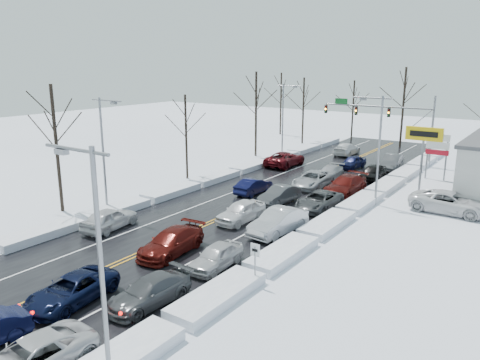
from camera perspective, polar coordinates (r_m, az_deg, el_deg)
The scene contains 38 objects.
ground at distance 36.04m, azimuth -2.18°, elevation -4.58°, with size 160.00×160.00×0.00m, color white.
road_surface at distance 37.57m, azimuth -0.35°, elevation -3.77°, with size 14.00×84.00×0.01m, color black.
snow_bank_left at distance 42.22m, azimuth -8.82°, elevation -1.92°, with size 1.92×72.00×0.58m, color silver.
snow_bank_right at distance 34.00m, azimuth 10.24°, elevation -5.96°, with size 1.92×72.00×0.58m, color silver.
traffic_signal_mast at distance 58.14m, azimuth 17.61°, elevation 7.47°, with size 13.28×0.39×8.00m.
tires_plus_sign at distance 44.86m, azimuth 21.49°, elevation 4.74°, with size 3.20×0.34×6.00m.
used_vehicles_sign at distance 50.92m, azimuth 22.95°, elevation 3.70°, with size 2.20×0.22×4.65m.
speed_limit_sign at distance 24.93m, azimuth 1.86°, elevation -9.32°, with size 0.55×0.09×2.35m.
streetlight_se at distance 16.59m, azimuth -17.13°, elevation -8.61°, with size 3.20×0.25×9.00m.
streetlight_ne at distance 39.70m, azimuth 16.37°, elevation 4.51°, with size 3.20×0.25×9.00m.
streetlight_sw at distance 37.59m, azimuth -16.21°, elevation 4.01°, with size 3.20×0.25×9.00m.
streetlight_nw at distance 59.14m, azimuth 5.41°, elevation 8.00°, with size 3.20×0.25×9.00m.
tree_left_b at distance 38.75m, azimuth -21.70°, elevation 6.37°, with size 4.00×4.00×10.00m.
tree_left_c at distance 47.32m, azimuth -6.63°, elevation 7.22°, with size 3.40×3.40×8.50m.
tree_left_d at distance 58.75m, azimuth 1.97°, elevation 10.00°, with size 4.20×4.20×10.50m.
tree_left_e at distance 68.98m, azimuth 7.76°, elevation 9.91°, with size 3.80×3.80×9.50m.
tree_far_a at distance 77.65m, azimuth 5.03°, elevation 10.69°, with size 4.00×4.00×10.00m.
tree_far_b at distance 73.41m, azimuth 13.67°, elevation 9.61°, with size 3.60×3.60×9.00m.
tree_far_c at distance 68.90m, azimuth 19.41°, elevation 10.12°, with size 4.40×4.40×11.00m.
queued_car_2 at distance 25.36m, azimuth -19.68°, elevation -13.84°, with size 2.26×4.90×1.36m, color black.
queued_car_3 at distance 29.78m, azimuth -8.33°, elevation -8.84°, with size 2.10×5.17×1.50m, color #4A0D09.
queued_car_4 at distance 35.13m, azimuth 0.12°, elevation -5.06°, with size 1.86×4.61×1.57m, color white.
queued_car_5 at distance 39.73m, azimuth 4.81°, elevation -2.82°, with size 1.53×4.40×1.45m, color #3F4144.
queued_car_6 at distance 45.12m, azimuth 8.84°, elevation -0.88°, with size 2.53×5.48×1.52m, color #A2A5AA.
queued_car_7 at distance 48.49m, azimuth 10.83°, elevation 0.09°, with size 1.90×4.67×1.35m, color #96999E.
queued_car_8 at distance 54.11m, azimuth 13.52°, elevation 1.40°, with size 1.66×4.12×1.40m, color black.
queued_car_11 at distance 24.23m, azimuth -10.90°, elevation -14.61°, with size 1.88×4.61×1.34m, color #444649.
queued_car_12 at distance 27.62m, azimuth -2.91°, elevation -10.60°, with size 1.65×4.09×1.39m, color #B9B9BB.
queued_car_13 at distance 32.87m, azimuth 4.64°, elevation -6.49°, with size 1.80×5.16×1.70m, color #ABAEB3.
queued_car_14 at distance 38.57m, azimuth 9.56°, elevation -3.50°, with size 2.36×5.11×1.42m, color #3C3F41.
queued_car_15 at distance 43.46m, azimuth 12.69°, elevation -1.64°, with size 2.29×5.62×1.63m, color #480C09.
queued_car_16 at distance 49.19m, azimuth 15.82°, elevation -0.00°, with size 1.84×4.58×1.56m, color black.
queued_car_17 at distance 54.88m, azimuth 17.98°, elevation 1.27°, with size 1.72×4.94×1.63m, color #434649.
oncoming_car_0 at distance 42.49m, azimuth 1.65°, elevation -1.65°, with size 1.49×4.28×1.41m, color black.
oncoming_car_1 at distance 54.06m, azimuth 5.50°, elevation 1.72°, with size 2.74×5.95×1.65m, color #4D0A0F.
oncoming_car_2 at distance 61.89m, azimuth 12.84°, elevation 3.01°, with size 2.14×5.27×1.53m, color silver.
oncoming_car_3 at distance 34.87m, azimuth -15.53°, elevation -5.75°, with size 1.83×4.56×1.55m, color silver.
parked_car_0 at distance 40.58m, azimuth 24.13°, elevation -3.68°, with size 2.83×6.13×1.70m, color silver.
Camera 1 is at (20.60, -27.23, 11.54)m, focal length 35.00 mm.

